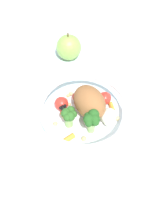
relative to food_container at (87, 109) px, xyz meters
name	(u,v)px	position (x,y,z in m)	size (l,w,h in m)	color
ground_plane	(90,119)	(0.01, -0.01, -0.03)	(2.40, 2.40, 0.00)	silver
food_container	(87,109)	(0.00, 0.00, 0.00)	(0.20, 0.20, 0.08)	white
loose_apple	(69,47)	(-0.01, 0.23, 0.00)	(0.07, 0.07, 0.08)	#8CB74C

